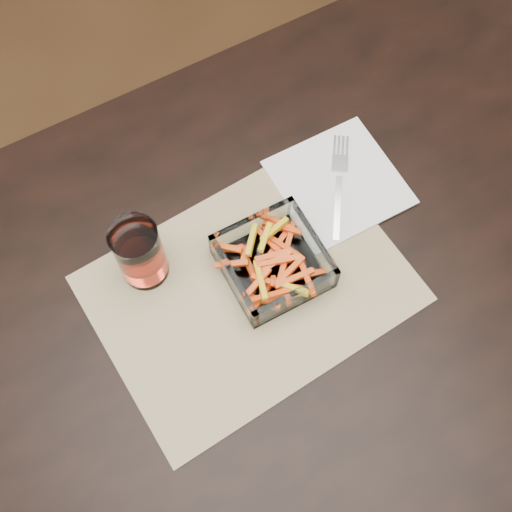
{
  "coord_description": "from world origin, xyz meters",
  "views": [
    {
      "loc": [
        -0.22,
        -0.27,
        1.65
      ],
      "look_at": [
        -0.03,
        0.06,
        0.78
      ],
      "focal_mm": 45.0,
      "sensor_mm": 36.0,
      "label": 1
    }
  ],
  "objects_px": {
    "dining_table": "(291,306)",
    "tumbler": "(140,254)",
    "fork": "(339,182)",
    "glass_bowl": "(273,263)"
  },
  "relations": [
    {
      "from": "glass_bowl",
      "to": "fork",
      "type": "xyz_separation_m",
      "value": [
        0.17,
        0.08,
        -0.02
      ]
    },
    {
      "from": "dining_table",
      "to": "fork",
      "type": "xyz_separation_m",
      "value": [
        0.15,
        0.12,
        0.1
      ]
    },
    {
      "from": "dining_table",
      "to": "glass_bowl",
      "type": "height_order",
      "value": "glass_bowl"
    },
    {
      "from": "dining_table",
      "to": "tumbler",
      "type": "height_order",
      "value": "tumbler"
    },
    {
      "from": "fork",
      "to": "tumbler",
      "type": "bearing_deg",
      "value": -147.96
    },
    {
      "from": "dining_table",
      "to": "fork",
      "type": "bearing_deg",
      "value": 37.1
    },
    {
      "from": "fork",
      "to": "dining_table",
      "type": "bearing_deg",
      "value": -107.79
    },
    {
      "from": "glass_bowl",
      "to": "tumbler",
      "type": "height_order",
      "value": "tumbler"
    },
    {
      "from": "tumbler",
      "to": "fork",
      "type": "bearing_deg",
      "value": -3.07
    },
    {
      "from": "dining_table",
      "to": "glass_bowl",
      "type": "distance_m",
      "value": 0.12
    }
  ]
}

